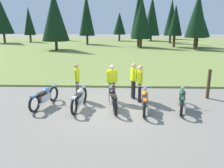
{
  "coord_description": "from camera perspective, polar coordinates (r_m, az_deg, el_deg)",
  "views": [
    {
      "loc": [
        0.35,
        -8.85,
        3.41
      ],
      "look_at": [
        0.0,
        0.6,
        0.9
      ],
      "focal_mm": 36.36,
      "sensor_mm": 36.0,
      "label": 1
    }
  ],
  "objects": [
    {
      "name": "ground_plane",
      "position": [
        9.49,
        -0.14,
        -6.19
      ],
      "size": [
        140.0,
        140.0,
        0.0
      ],
      "primitive_type": "plane",
      "color": "gray"
    },
    {
      "name": "forest_treeline",
      "position": [
        39.39,
        4.43,
        16.43
      ],
      "size": [
        44.09,
        25.48,
        9.0
      ],
      "color": "#47331E",
      "rests_on": "ground"
    },
    {
      "name": "motorcycle_black",
      "position": [
        9.36,
        0.23,
        -3.64
      ],
      "size": [
        0.67,
        2.09,
        0.88
      ],
      "color": "black",
      "rests_on": "ground"
    },
    {
      "name": "motorcycle_orange",
      "position": [
        9.22,
        8.22,
        -4.11
      ],
      "size": [
        0.62,
        2.1,
        0.88
      ],
      "color": "black",
      "rests_on": "ground"
    },
    {
      "name": "motorcycle_sky_blue",
      "position": [
        10.02,
        -16.56,
        -3.04
      ],
      "size": [
        0.8,
        2.05,
        0.88
      ],
      "color": "black",
      "rests_on": "ground"
    },
    {
      "name": "motorcycle_british_green",
      "position": [
        9.66,
        17.2,
        -3.74
      ],
      "size": [
        0.78,
        2.05,
        0.88
      ],
      "color": "black",
      "rests_on": "ground"
    },
    {
      "name": "motorcycle_silver",
      "position": [
        9.47,
        -8.18,
        -3.57
      ],
      "size": [
        0.62,
        2.1,
        0.88
      ],
      "color": "black",
      "rests_on": "ground"
    },
    {
      "name": "rider_in_hivis_vest",
      "position": [
        10.56,
        5.44,
        1.32
      ],
      "size": [
        0.31,
        0.53,
        1.67
      ],
      "color": "black",
      "rests_on": "ground"
    },
    {
      "name": "rider_checking_bike",
      "position": [
        10.54,
        -8.8,
        1.18
      ],
      "size": [
        0.31,
        0.53,
        1.67
      ],
      "color": "#4C4233",
      "rests_on": "ground"
    },
    {
      "name": "grass_moorland",
      "position": [
        34.24,
        1.56,
        9.24
      ],
      "size": [
        80.0,
        44.0,
        0.1
      ],
      "primitive_type": "cube",
      "color": "olive",
      "rests_on": "ground"
    },
    {
      "name": "rider_near_row_end",
      "position": [
        10.12,
        7.04,
        0.68
      ],
      "size": [
        0.24,
        0.55,
        1.67
      ],
      "color": "black",
      "rests_on": "ground"
    },
    {
      "name": "rider_with_back_turned",
      "position": [
        10.16,
        0.0,
        0.85
      ],
      "size": [
        0.49,
        0.37,
        1.67
      ],
      "color": "#4C4233",
      "rests_on": "ground"
    },
    {
      "name": "trail_marker_post",
      "position": [
        11.51,
        23.11,
        0.0
      ],
      "size": [
        0.12,
        0.12,
        1.39
      ],
      "primitive_type": "cube",
      "color": "#47331E",
      "rests_on": "ground"
    }
  ]
}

